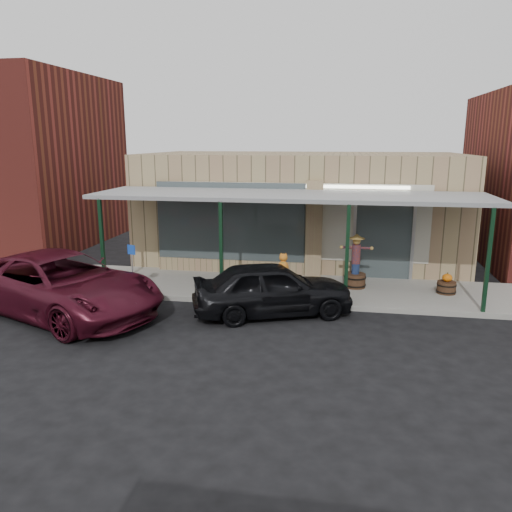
% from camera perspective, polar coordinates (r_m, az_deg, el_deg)
% --- Properties ---
extents(ground, '(120.00, 120.00, 0.00)m').
position_cam_1_polar(ground, '(12.62, 1.80, -8.77)').
color(ground, black).
rests_on(ground, ground).
extents(sidewalk, '(40.00, 3.20, 0.15)m').
position_cam_1_polar(sidewalk, '(15.97, 3.64, -3.76)').
color(sidewalk, gray).
rests_on(sidewalk, ground).
extents(storefront, '(12.00, 6.25, 4.20)m').
position_cam_1_polar(storefront, '(19.99, 5.18, 5.56)').
color(storefront, '#9A865E').
rests_on(storefront, ground).
extents(awning, '(12.00, 3.00, 3.04)m').
position_cam_1_polar(awning, '(15.34, 3.78, 6.75)').
color(awning, gray).
rests_on(awning, ground).
extents(block_buildings_near, '(61.00, 8.00, 8.00)m').
position_cam_1_polar(block_buildings_near, '(20.82, 11.13, 10.30)').
color(block_buildings_near, maroon).
rests_on(block_buildings_near, ground).
extents(barrel_scarecrow, '(1.04, 0.78, 1.72)m').
position_cam_1_polar(barrel_scarecrow, '(16.01, 11.29, -1.51)').
color(barrel_scarecrow, '#45291B').
rests_on(barrel_scarecrow, sidewalk).
extents(barrel_pumpkin, '(0.67, 0.67, 0.66)m').
position_cam_1_polar(barrel_pumpkin, '(16.23, 20.94, -3.21)').
color(barrel_pumpkin, '#45291B').
rests_on(barrel_pumpkin, sidewalk).
extents(handicap_sign, '(0.29, 0.12, 1.43)m').
position_cam_1_polar(handicap_sign, '(15.78, -13.99, -0.58)').
color(handicap_sign, gray).
rests_on(handicap_sign, sidewalk).
extents(parked_sedan, '(4.69, 3.17, 1.57)m').
position_cam_1_polar(parked_sedan, '(13.68, 1.89, -3.71)').
color(parked_sedan, black).
rests_on(parked_sedan, ground).
extents(car_maroon, '(6.70, 4.89, 1.69)m').
position_cam_1_polar(car_maroon, '(14.68, -21.43, -3.04)').
color(car_maroon, '#470E1D').
rests_on(car_maroon, ground).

